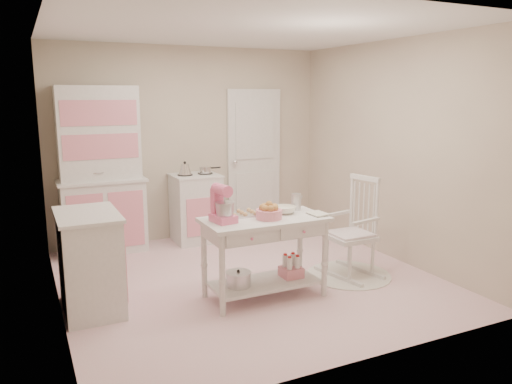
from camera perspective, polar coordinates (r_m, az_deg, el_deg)
room_shell at (r=5.13m, az=-0.93°, el=7.55°), size 3.84×3.84×2.62m
door at (r=7.28m, az=-0.23°, el=3.64°), size 0.82×0.05×2.04m
hutch at (r=6.45m, az=-17.29°, el=2.35°), size 1.06×0.50×2.08m
stove at (r=6.78m, az=-6.87°, el=-1.81°), size 0.62×0.57×0.92m
base_cabinet at (r=4.85m, az=-18.45°, el=-7.57°), size 0.54×0.84×0.92m
lace_rug at (r=5.68m, az=10.57°, el=-9.28°), size 0.92×0.92×0.01m
rocking_chair at (r=5.52m, az=10.77°, el=-3.97°), size 0.61×0.80×1.10m
work_table at (r=4.91m, az=0.99°, el=-7.50°), size 1.20×0.60×0.80m
stand_mixer at (r=4.61m, az=-3.78°, el=-1.40°), size 0.24×0.31×0.34m
cookie_tray at (r=4.89m, az=-1.51°, el=-2.60°), size 0.34×0.24×0.02m
bread_basket at (r=4.75m, az=1.49°, el=-2.55°), size 0.25×0.25×0.09m
mixing_bowl at (r=4.97m, az=3.28°, el=-2.05°), size 0.23×0.23×0.07m
metal_pitcher at (r=5.12m, az=4.62°, el=-1.13°), size 0.10×0.10×0.17m
recipe_book at (r=4.91m, az=6.34°, el=-2.60°), size 0.17×0.22×0.02m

